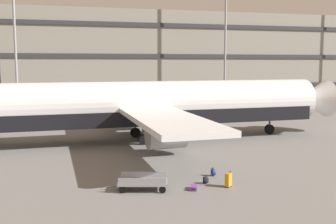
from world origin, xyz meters
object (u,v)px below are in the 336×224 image
Objects in this scene: suitcase_orange at (228,180)px; backpack_small at (206,180)px; baggage_cart at (143,182)px; suitcase_teal at (194,188)px; airliner at (148,106)px; backpack_red at (213,172)px.

backpack_small is (-0.98, 0.86, -0.19)m from suitcase_orange.
baggage_cart is (-3.61, -0.17, 0.22)m from backpack_small.
suitcase_teal is at bearing -139.94° from backpack_small.
suitcase_orange is 1.97m from suitcase_teal.
baggage_cart is at bearing -177.26° from backpack_small.
backpack_small is at bearing -88.10° from airliner.
airliner is 41.04× the size of suitcase_orange.
backpack_small is (-0.98, -1.37, -0.03)m from backpack_red.
suitcase_orange is 1.31m from backpack_small.
suitcase_orange is 4.64m from baggage_cart.
suitcase_orange is at bearing -41.38° from backpack_small.
backpack_small is 3.63m from baggage_cart.
suitcase_orange reaches higher than backpack_red.
baggage_cart is (-4.59, -1.54, 0.19)m from backpack_red.
backpack_small is 0.14× the size of baggage_cart.
airliner is 14.45m from suitcase_teal.
baggage_cart is at bearing 171.49° from suitcase_orange.
backpack_red is at bearing 89.88° from suitcase_orange.
suitcase_orange is at bearing -84.29° from airliner.
baggage_cart is (-3.17, -13.50, -2.61)m from airliner.
suitcase_orange is (1.42, -14.19, -2.63)m from airliner.
suitcase_orange is 1.16× the size of suitcase_teal.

